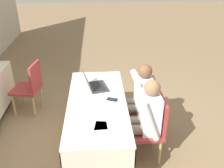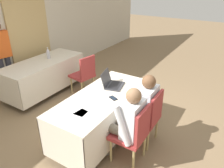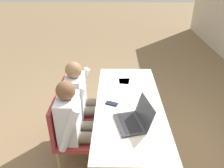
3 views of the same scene
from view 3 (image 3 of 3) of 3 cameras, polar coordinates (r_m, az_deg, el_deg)
ground_plane at (r=3.04m, az=3.91°, el=-16.62°), size 24.00×24.00×0.00m
conference_table_near at (r=2.67m, az=4.32°, el=-8.14°), size 1.83×0.77×0.75m
laptop at (r=2.23m, az=5.72°, el=-9.30°), size 0.42×0.39×0.25m
cell_phone at (r=2.53m, az=-0.11°, el=-5.14°), size 0.12×0.16×0.01m
paper_beside_laptop at (r=2.69m, az=3.10°, el=-2.99°), size 0.23×0.31×0.00m
paper_centre_table at (r=3.03m, az=1.75°, el=1.07°), size 0.25×0.32×0.00m
paper_left_edge at (r=2.99m, az=4.71°, el=0.55°), size 0.23×0.31×0.00m
chair_near_left at (r=2.94m, az=-9.60°, el=-6.28°), size 0.44×0.44×0.89m
chair_near_right at (r=2.58m, az=-11.31°, el=-12.43°), size 0.44×0.44×0.89m
person_checkered_shirt at (r=2.84m, az=-7.81°, el=-3.70°), size 0.50×0.52×1.15m
person_white_shirt at (r=2.46m, az=-9.30°, el=-9.76°), size 0.50×0.52×1.15m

